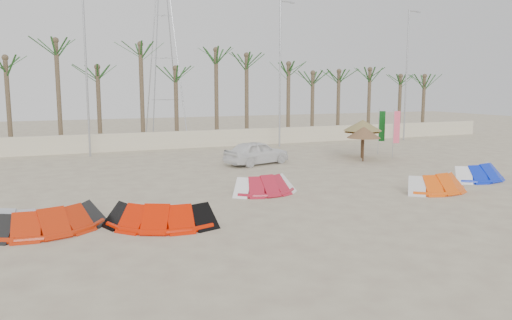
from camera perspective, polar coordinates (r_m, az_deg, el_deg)
name	(u,v)px	position (r m, az deg, el deg)	size (l,w,h in m)	color
ground	(324,220)	(17.64, 7.77, -6.79)	(120.00, 120.00, 0.00)	beige
boundary_wall	(172,140)	(37.82, -9.63, 2.26)	(60.00, 0.30, 1.30)	beige
palm_line	(174,62)	(39.28, -9.40, 10.95)	(52.00, 4.00, 7.70)	brown
lamp_b	(87,69)	(34.70, -18.78, 9.87)	(1.25, 0.14, 11.00)	#A5A8AD
lamp_c	(280,71)	(38.48, 2.80, 10.10)	(1.25, 0.14, 11.00)	#A5A8AD
lamp_d	(407,73)	(45.05, 16.85, 9.50)	(1.25, 0.14, 11.00)	#A5A8AD
pylon	(166,140)	(43.92, -10.20, 2.23)	(3.00, 3.00, 14.00)	#A5A8AD
kite_grey	(9,219)	(17.79, -26.37, -6.09)	(3.52, 2.60, 0.90)	#989EA7
kite_red_left	(48,217)	(17.49, -22.66, -6.08)	(3.93, 2.36, 0.90)	red
kite_red_mid	(158,213)	(17.04, -11.16, -5.96)	(4.06, 2.84, 0.90)	red
kite_red_right	(263,184)	(21.69, 0.79, -2.73)	(3.00, 1.69, 0.90)	#B71B30
kite_orange	(433,182)	(23.49, 19.61, -2.36)	(3.30, 1.72, 0.90)	#FF550B
kite_blue	(475,171)	(27.20, 23.77, -1.18)	(3.49, 1.99, 0.90)	#0B28D1
parasol_left	(364,132)	(31.47, 12.22, 3.11)	(2.09, 2.09, 2.17)	#4C331E
parasol_mid	(363,125)	(32.80, 12.10, 3.90)	(2.47, 2.47, 2.50)	#4C331E
parasol_right	(362,127)	(33.24, 12.04, 3.70)	(2.33, 2.33, 2.35)	#4C331E
flag_pink	(396,128)	(33.76, 15.67, 3.49)	(0.44, 0.13, 3.22)	#A5A8AD
flag_green	(381,127)	(35.02, 14.07, 3.64)	(0.44, 0.16, 3.14)	#A5A8AD
car	(257,152)	(29.74, 0.08, 0.86)	(1.68, 4.17, 1.42)	white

